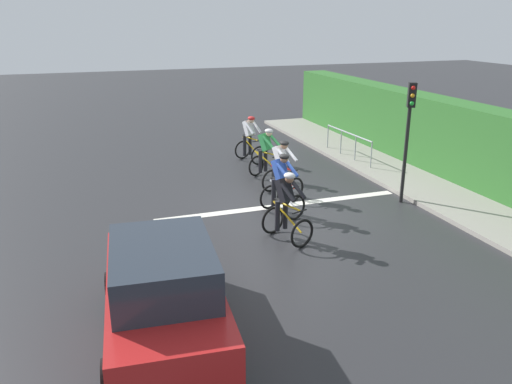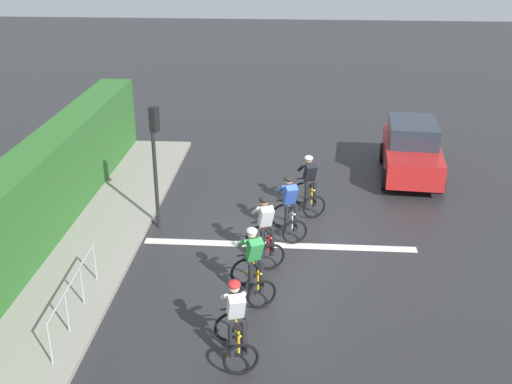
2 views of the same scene
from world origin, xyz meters
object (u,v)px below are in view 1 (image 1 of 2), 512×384
Objects in this scene: cyclist_lead at (250,140)px; car_red at (163,293)px; cyclist_second at (267,155)px; cyclist_fourth at (281,185)px; traffic_light_near_crossing at (409,125)px; cyclist_mid at (282,169)px; cyclist_trailing at (286,208)px; pedestrian_railing_kerbside at (348,139)px.

car_red is at bearing -115.63° from cyclist_lead.
cyclist_second is 0.39× the size of car_red.
cyclist_lead and cyclist_second have the same top height.
cyclist_fourth is 0.50× the size of traffic_light_near_crossing.
cyclist_lead is at bearing 85.17° from cyclist_mid.
pedestrian_railing_kerbside is (4.82, 5.82, -0.03)m from cyclist_trailing.
car_red is 12.04m from pedestrian_railing_kerbside.
cyclist_lead is at bearing 85.65° from cyclist_second.
car_red is (-4.72, -9.84, 0.08)m from cyclist_lead.
cyclist_second is at bearing -94.35° from cyclist_lead.
traffic_light_near_crossing is at bearing 30.41° from car_red.
cyclist_second is 4.77m from cyclist_trailing.
cyclist_mid is 0.50× the size of traffic_light_near_crossing.
car_red is (-4.56, -7.66, 0.08)m from cyclist_second.
cyclist_mid is 0.39× the size of car_red.
pedestrian_railing_kerbside is (8.15, 8.87, -0.10)m from car_red.
cyclist_mid and cyclist_trailing have the same top height.
cyclist_mid is 1.00× the size of cyclist_trailing.
traffic_light_near_crossing is at bearing -64.43° from cyclist_lead.
pedestrian_railing_kerbside is at bearing 80.25° from traffic_light_near_crossing.
cyclist_fourth is at bearing 50.38° from car_red.
cyclist_second is 1.00× the size of cyclist_trailing.
cyclist_lead is at bearing 80.42° from cyclist_fourth.
cyclist_trailing is (-0.52, -1.59, 0.00)m from cyclist_fourth.
traffic_light_near_crossing is (3.52, -0.32, 1.43)m from cyclist_fourth.
car_red is 1.27× the size of traffic_light_near_crossing.
cyclist_lead is 0.54× the size of pedestrian_railing_kerbside.
cyclist_fourth is at bearing 72.03° from cyclist_trailing.
traffic_light_near_crossing is at bearing -99.75° from pedestrian_railing_kerbside.
cyclist_lead is 0.50× the size of traffic_light_near_crossing.
cyclist_fourth reaches higher than pedestrian_railing_kerbside.
car_red is at bearing -129.62° from cyclist_fourth.
car_red reaches higher than pedestrian_railing_kerbside.
cyclist_lead is 1.00× the size of cyclist_trailing.
cyclist_lead reaches higher than pedestrian_railing_kerbside.
cyclist_second is (-0.17, -2.18, 0.00)m from cyclist_lead.
cyclist_second is 0.50× the size of traffic_light_near_crossing.
cyclist_lead is 3.86m from cyclist_mid.
pedestrian_railing_kerbside is (3.59, 1.21, -0.03)m from cyclist_second.
cyclist_trailing reaches higher than pedestrian_railing_kerbside.
cyclist_fourth is 6.03m from car_red.
traffic_light_near_crossing is (2.81, -3.34, 1.43)m from cyclist_second.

